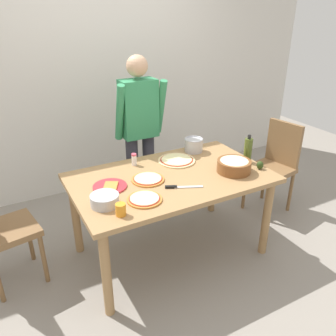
% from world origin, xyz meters
% --- Properties ---
extents(ground, '(8.00, 8.00, 0.00)m').
position_xyz_m(ground, '(0.00, 0.00, 0.00)').
color(ground, gray).
extents(wall_back, '(5.60, 0.10, 2.60)m').
position_xyz_m(wall_back, '(0.00, 1.60, 1.30)').
color(wall_back, silver).
rests_on(wall_back, ground).
extents(dining_table, '(1.60, 0.96, 0.76)m').
position_xyz_m(dining_table, '(0.00, 0.00, 0.67)').
color(dining_table, '#A37A4C').
rests_on(dining_table, ground).
extents(person_cook, '(0.49, 0.25, 1.62)m').
position_xyz_m(person_cook, '(0.06, 0.76, 0.94)').
color(person_cook, '#2D2D38').
rests_on(person_cook, ground).
extents(chair_wooden_right, '(0.47, 0.47, 0.95)m').
position_xyz_m(chair_wooden_right, '(1.32, 0.15, 0.54)').
color(chair_wooden_right, brown).
rests_on(chair_wooden_right, ground).
extents(pizza_raw_on_board, '(0.33, 0.33, 0.02)m').
position_xyz_m(pizza_raw_on_board, '(0.19, 0.23, 0.77)').
color(pizza_raw_on_board, beige).
rests_on(pizza_raw_on_board, dining_table).
extents(pizza_cooked_on_tray, '(0.25, 0.25, 0.02)m').
position_xyz_m(pizza_cooked_on_tray, '(-0.35, -0.25, 0.77)').
color(pizza_cooked_on_tray, '#C67A33').
rests_on(pizza_cooked_on_tray, dining_table).
extents(pizza_second_cooked, '(0.26, 0.26, 0.02)m').
position_xyz_m(pizza_second_cooked, '(-0.20, 0.02, 0.77)').
color(pizza_second_cooked, '#C67A33').
rests_on(pizza_second_cooked, dining_table).
extents(plate_with_slice, '(0.26, 0.26, 0.02)m').
position_xyz_m(plate_with_slice, '(-0.50, 0.05, 0.77)').
color(plate_with_slice, red).
rests_on(plate_with_slice, dining_table).
extents(popcorn_bowl, '(0.28, 0.28, 0.11)m').
position_xyz_m(popcorn_bowl, '(0.50, -0.18, 0.82)').
color(popcorn_bowl, brown).
rests_on(popcorn_bowl, dining_table).
extents(mixing_bowl_steel, '(0.20, 0.20, 0.08)m').
position_xyz_m(mixing_bowl_steel, '(-0.62, -0.18, 0.80)').
color(mixing_bowl_steel, '#B7B7BC').
rests_on(mixing_bowl_steel, dining_table).
extents(olive_oil_bottle, '(0.07, 0.07, 0.26)m').
position_xyz_m(olive_oil_bottle, '(0.72, -0.08, 0.87)').
color(olive_oil_bottle, '#47561E').
rests_on(olive_oil_bottle, dining_table).
extents(steel_pot, '(0.17, 0.17, 0.13)m').
position_xyz_m(steel_pot, '(0.44, 0.35, 0.83)').
color(steel_pot, '#B7B7BC').
rests_on(steel_pot, dining_table).
extents(cup_orange, '(0.07, 0.07, 0.08)m').
position_xyz_m(cup_orange, '(-0.57, -0.35, 0.80)').
color(cup_orange, orange).
rests_on(cup_orange, dining_table).
extents(salt_shaker, '(0.04, 0.04, 0.11)m').
position_xyz_m(salt_shaker, '(-0.18, 0.33, 0.81)').
color(salt_shaker, white).
rests_on(salt_shaker, dining_table).
extents(chef_knife, '(0.27, 0.14, 0.02)m').
position_xyz_m(chef_knife, '(-0.04, -0.21, 0.77)').
color(chef_knife, silver).
rests_on(chef_knife, dining_table).
extents(avocado, '(0.06, 0.06, 0.07)m').
position_xyz_m(avocado, '(0.73, -0.24, 0.80)').
color(avocado, '#2D4219').
rests_on(avocado, dining_table).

